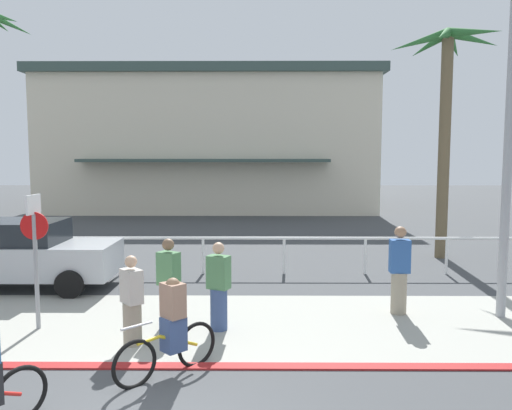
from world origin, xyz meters
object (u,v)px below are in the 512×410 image
at_px(car_silver_1, 23,253).
at_px(pedestrian_3, 132,305).
at_px(pedestrian_2, 399,273).
at_px(cyclist_yellow_0, 171,329).
at_px(pedestrian_0, 169,287).
at_px(pedestrian_1, 219,290).
at_px(palm_tree_3, 447,91).
at_px(stop_sign_bike_lane, 35,242).

bearing_deg(car_silver_1, pedestrian_3, -46.41).
height_order(pedestrian_2, pedestrian_3, pedestrian_2).
xyz_separation_m(car_silver_1, cyclist_yellow_0, (4.50, -4.96, -0.18)).
xyz_separation_m(pedestrian_0, pedestrian_1, (0.96, -0.17, -0.02)).
height_order(car_silver_1, pedestrian_0, pedestrian_0).
bearing_deg(car_silver_1, cyclist_yellow_0, -47.78).
bearing_deg(pedestrian_0, car_silver_1, 144.96).
relative_size(palm_tree_3, pedestrian_0, 4.19).
bearing_deg(cyclist_yellow_0, pedestrian_0, 100.78).
xyz_separation_m(cyclist_yellow_0, pedestrian_0, (-0.40, 2.08, 0.10)).
bearing_deg(car_silver_1, stop_sign_bike_lane, -61.32).
distance_m(stop_sign_bike_lane, cyclist_yellow_0, 3.60).
bearing_deg(pedestrian_2, pedestrian_3, -160.60).
height_order(stop_sign_bike_lane, palm_tree_3, palm_tree_3).
height_order(car_silver_1, cyclist_yellow_0, car_silver_1).
bearing_deg(cyclist_yellow_0, palm_tree_3, 50.99).
xyz_separation_m(stop_sign_bike_lane, pedestrian_1, (3.42, -0.04, -0.90)).
height_order(pedestrian_0, pedestrian_1, pedestrian_0).
height_order(palm_tree_3, car_silver_1, palm_tree_3).
xyz_separation_m(car_silver_1, pedestrian_1, (5.07, -3.05, -0.09)).
xyz_separation_m(palm_tree_3, pedestrian_0, (-7.57, -6.76, -4.50)).
distance_m(stop_sign_bike_lane, car_silver_1, 3.52).
bearing_deg(pedestrian_3, stop_sign_bike_lane, 157.78).
relative_size(stop_sign_bike_lane, palm_tree_3, 0.36).
height_order(stop_sign_bike_lane, pedestrian_1, stop_sign_bike_lane).
relative_size(pedestrian_1, pedestrian_2, 0.91).
bearing_deg(pedestrian_1, pedestrian_3, -151.58).
distance_m(pedestrian_0, pedestrian_3, 1.06).
bearing_deg(cyclist_yellow_0, pedestrian_2, 34.85).
bearing_deg(pedestrian_3, car_silver_1, 133.59).
height_order(palm_tree_3, pedestrian_2, palm_tree_3).
bearing_deg(car_silver_1, palm_tree_3, 18.40).
bearing_deg(palm_tree_3, cyclist_yellow_0, -129.01).
distance_m(cyclist_yellow_0, pedestrian_2, 5.13).
height_order(palm_tree_3, pedestrian_0, palm_tree_3).
height_order(cyclist_yellow_0, pedestrian_1, pedestrian_1).
bearing_deg(pedestrian_1, pedestrian_2, 15.53).
height_order(palm_tree_3, pedestrian_1, palm_tree_3).
height_order(pedestrian_0, pedestrian_2, pedestrian_2).
xyz_separation_m(pedestrian_2, pedestrian_3, (-5.07, -1.79, -0.14)).
relative_size(stop_sign_bike_lane, cyclist_yellow_0, 1.71).
relative_size(pedestrian_1, pedestrian_3, 1.06).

